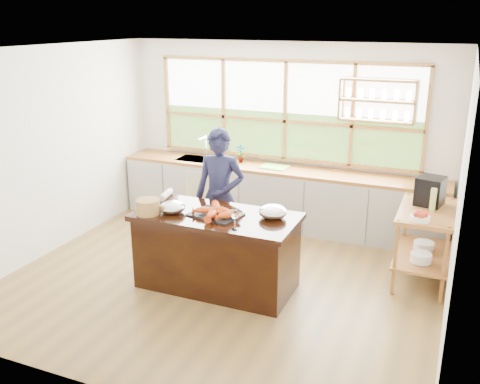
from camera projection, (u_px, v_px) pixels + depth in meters
The scene contains 18 objects.
ground_plane at pixel (224, 278), 6.49m from camera, with size 5.00×5.00×0.00m, color olive.
room_shell at pixel (243, 129), 6.39m from camera, with size 5.02×4.52×2.71m.
back_counter at pixel (276, 196), 8.06m from camera, with size 4.90×0.63×0.90m.
right_shelf_unit at pixel (425, 233), 6.28m from camera, with size 0.62×1.10×0.90m.
island at pixel (217, 251), 6.18m from camera, with size 1.85×0.90×0.90m.
cook at pixel (220, 197), 6.72m from camera, with size 0.63×0.42×1.74m, color #161833.
potted_plant at pixel (240, 153), 8.15m from camera, with size 0.15×0.10×0.29m, color slate.
cutting_board at pixel (274, 167), 7.93m from camera, with size 0.40×0.30×0.01m, color #67CE4D.
espresso_machine at pixel (430, 191), 6.31m from camera, with size 0.30×0.32×0.34m, color black.
wine_bottle at pixel (433, 200), 6.10m from camera, with size 0.07×0.07×0.27m, color #B2BC5C.
fruit_bowl at pixel (420, 216), 5.85m from camera, with size 0.22×0.22×0.11m.
slate_board at pixel (216, 215), 6.01m from camera, with size 0.55×0.40×0.02m, color black.
lobster_pile at pixel (216, 212), 5.96m from camera, with size 0.52×0.48×0.08m.
mixing_bowl_left at pixel (172, 207), 6.08m from camera, with size 0.30×0.30×0.14m, color silver.
mixing_bowl_right at pixel (273, 212), 5.92m from camera, with size 0.32×0.32×0.15m, color silver.
wine_glass at pixel (235, 215), 5.56m from camera, with size 0.08×0.08×0.22m.
wicker_basket at pixel (148, 207), 6.03m from camera, with size 0.27×0.27×0.17m, color #AB7A41.
parchment_roll at pixel (166, 195), 6.59m from camera, with size 0.08×0.08×0.30m, color white.
Camera 1 is at (2.44, -5.31, 3.02)m, focal length 40.00 mm.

